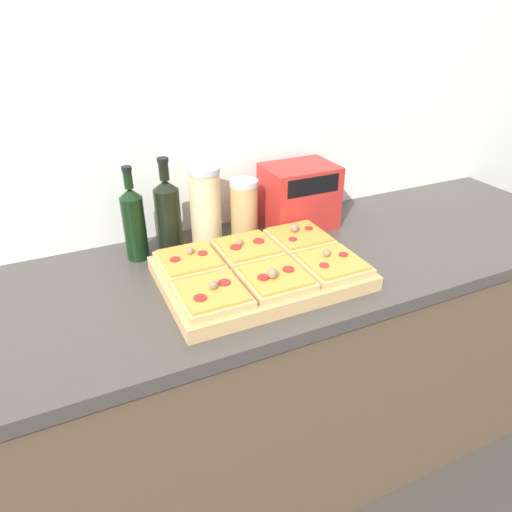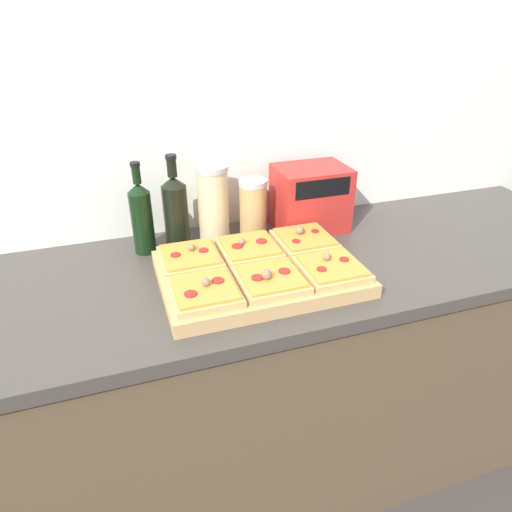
% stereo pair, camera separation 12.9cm
% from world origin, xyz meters
% --- Properties ---
extents(wall_back, '(6.00, 0.06, 2.50)m').
position_xyz_m(wall_back, '(0.00, 0.67, 1.25)').
color(wall_back, silver).
rests_on(wall_back, ground_plane).
extents(kitchen_counter, '(2.63, 0.67, 0.89)m').
position_xyz_m(kitchen_counter, '(0.00, 0.32, 0.45)').
color(kitchen_counter, brown).
rests_on(kitchen_counter, ground_plane).
extents(cutting_board, '(0.55, 0.38, 0.04)m').
position_xyz_m(cutting_board, '(0.08, 0.25, 0.91)').
color(cutting_board, tan).
rests_on(cutting_board, kitchen_counter).
extents(pizza_slice_back_left, '(0.17, 0.17, 0.05)m').
position_xyz_m(pizza_slice_back_left, '(-0.10, 0.34, 0.95)').
color(pizza_slice_back_left, tan).
rests_on(pizza_slice_back_left, cutting_board).
extents(pizza_slice_back_center, '(0.17, 0.17, 0.05)m').
position_xyz_m(pizza_slice_back_center, '(0.08, 0.34, 0.95)').
color(pizza_slice_back_center, tan).
rests_on(pizza_slice_back_center, cutting_board).
extents(pizza_slice_back_right, '(0.17, 0.17, 0.05)m').
position_xyz_m(pizza_slice_back_right, '(0.26, 0.34, 0.95)').
color(pizza_slice_back_right, tan).
rests_on(pizza_slice_back_right, cutting_board).
extents(pizza_slice_front_left, '(0.17, 0.17, 0.05)m').
position_xyz_m(pizza_slice_front_left, '(-0.10, 0.16, 0.95)').
color(pizza_slice_front_left, tan).
rests_on(pizza_slice_front_left, cutting_board).
extents(pizza_slice_front_center, '(0.17, 0.17, 0.06)m').
position_xyz_m(pizza_slice_front_center, '(0.08, 0.16, 0.95)').
color(pizza_slice_front_center, tan).
rests_on(pizza_slice_front_center, cutting_board).
extents(pizza_slice_front_right, '(0.17, 0.17, 0.05)m').
position_xyz_m(pizza_slice_front_right, '(0.26, 0.16, 0.95)').
color(pizza_slice_front_right, tan).
rests_on(pizza_slice_front_right, cutting_board).
extents(olive_oil_bottle, '(0.07, 0.07, 0.29)m').
position_xyz_m(olive_oil_bottle, '(-0.21, 0.52, 1.01)').
color(olive_oil_bottle, black).
rests_on(olive_oil_bottle, kitchen_counter).
extents(wine_bottle, '(0.08, 0.08, 0.30)m').
position_xyz_m(wine_bottle, '(-0.10, 0.52, 1.02)').
color(wine_bottle, black).
rests_on(wine_bottle, kitchen_counter).
extents(grain_jar_tall, '(0.10, 0.10, 0.26)m').
position_xyz_m(grain_jar_tall, '(0.02, 0.52, 1.02)').
color(grain_jar_tall, beige).
rests_on(grain_jar_tall, kitchen_counter).
extents(grain_jar_short, '(0.09, 0.09, 0.20)m').
position_xyz_m(grain_jar_short, '(0.15, 0.52, 0.99)').
color(grain_jar_short, tan).
rests_on(grain_jar_short, kitchen_counter).
extents(toaster_oven, '(0.26, 0.18, 0.22)m').
position_xyz_m(toaster_oven, '(0.35, 0.52, 1.00)').
color(toaster_oven, red).
rests_on(toaster_oven, kitchen_counter).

